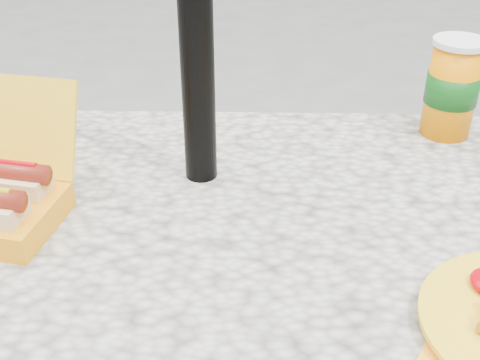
{
  "coord_description": "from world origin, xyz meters",
  "views": [
    {
      "loc": [
        0.08,
        -0.67,
        1.24
      ],
      "look_at": [
        0.06,
        0.06,
        0.8
      ],
      "focal_mm": 45.0,
      "sensor_mm": 36.0,
      "label": 1
    }
  ],
  "objects": [
    {
      "name": "picnic_table",
      "position": [
        0.0,
        0.0,
        0.64
      ],
      "size": [
        1.2,
        0.8,
        0.75
      ],
      "color": "beige",
      "rests_on": "ground"
    },
    {
      "name": "soda_cup",
      "position": [
        0.43,
        0.32,
        0.84
      ],
      "size": [
        0.09,
        0.09,
        0.17
      ],
      "rotation": [
        0.0,
        0.0,
        0.32
      ],
      "color": "#FF8700",
      "rests_on": "picnic_table"
    }
  ]
}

